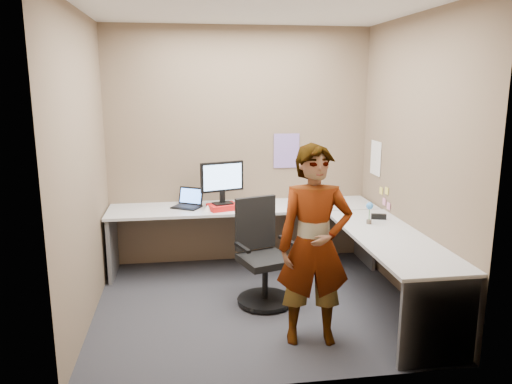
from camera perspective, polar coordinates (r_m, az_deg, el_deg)
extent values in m
plane|color=#252429|center=(4.89, -0.01, -12.76)|extent=(3.00, 3.00, 0.00)
plane|color=brown|center=(5.76, -1.89, 5.14)|extent=(3.00, 0.00, 3.00)
plane|color=brown|center=(4.93, 17.54, 3.32)|extent=(0.00, 2.70, 2.70)
plane|color=brown|center=(4.52, -19.19, 2.43)|extent=(0.00, 2.70, 2.70)
plane|color=white|center=(4.47, -0.01, 20.39)|extent=(3.00, 3.00, 0.00)
cube|color=silver|center=(5.56, -1.47, -1.79)|extent=(2.96, 0.65, 0.03)
cube|color=silver|center=(4.65, 15.14, -5.11)|extent=(0.65, 1.91, 0.03)
cube|color=#59595B|center=(5.68, -16.09, -5.81)|extent=(0.04, 0.60, 0.70)
cube|color=#59595B|center=(6.00, 12.38, -4.64)|extent=(0.04, 0.60, 0.70)
cube|color=#59595B|center=(4.02, 20.12, -13.91)|extent=(0.60, 0.04, 0.70)
cube|color=red|center=(5.42, -3.83, -1.69)|extent=(0.36, 0.30, 0.06)
cube|color=black|center=(5.41, -3.83, -1.30)|extent=(0.23, 0.19, 0.02)
cube|color=black|center=(5.42, -3.86, -0.55)|extent=(0.06, 0.05, 0.12)
cube|color=black|center=(5.37, -3.90, 1.76)|extent=(0.47, 0.18, 0.32)
cube|color=#91BFFA|center=(5.35, -3.82, 1.72)|extent=(0.42, 0.13, 0.27)
cube|color=black|center=(5.54, -7.94, -1.72)|extent=(0.36, 0.33, 0.02)
cube|color=black|center=(5.61, -7.44, -0.43)|extent=(0.28, 0.20, 0.19)
cube|color=#4F8BFC|center=(5.61, -7.44, -0.43)|extent=(0.25, 0.17, 0.16)
cube|color=#B7B7BC|center=(5.50, -4.05, -1.58)|extent=(0.12, 0.08, 0.04)
sphere|color=red|center=(5.48, -4.05, -1.31)|extent=(0.04, 0.04, 0.04)
cone|color=white|center=(5.39, -5.54, -1.82)|extent=(0.10, 0.10, 0.06)
cube|color=black|center=(5.18, 13.85, -2.74)|extent=(0.16, 0.08, 0.05)
cylinder|color=brown|center=(5.00, 12.78, -3.34)|extent=(0.05, 0.05, 0.04)
cylinder|color=#338C3F|center=(4.97, 12.83, -2.34)|extent=(0.01, 0.01, 0.14)
sphere|color=#3E8ADA|center=(4.96, 12.87, -1.56)|extent=(0.07, 0.07, 0.07)
cube|color=#846BB7|center=(5.84, 3.51, 4.73)|extent=(0.30, 0.01, 0.40)
cube|color=white|center=(5.75, 13.53, 3.78)|extent=(0.01, 0.28, 0.38)
cube|color=#F2E059|center=(5.49, 14.71, 0.12)|extent=(0.01, 0.07, 0.07)
cube|color=pink|center=(5.56, 14.44, -1.08)|extent=(0.01, 0.07, 0.07)
cube|color=pink|center=(5.46, 14.91, -1.57)|extent=(0.01, 0.07, 0.07)
cube|color=#F2E059|center=(5.63, 14.11, 0.15)|extent=(0.01, 0.07, 0.07)
cylinder|color=black|center=(4.90, 1.03, -12.23)|extent=(0.53, 0.53, 0.04)
cylinder|color=black|center=(4.82, 1.04, -9.99)|extent=(0.06, 0.06, 0.38)
cube|color=black|center=(4.74, 1.05, -7.78)|extent=(0.55, 0.55, 0.07)
cube|color=black|center=(4.82, -0.07, -3.56)|extent=(0.41, 0.17, 0.52)
cube|color=black|center=(4.59, -1.57, -6.36)|extent=(0.12, 0.28, 0.03)
cube|color=black|center=(4.80, 3.56, -5.55)|extent=(0.12, 0.28, 0.03)
imported|color=#999399|center=(4.00, 6.68, -6.15)|extent=(0.63, 0.45, 1.62)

